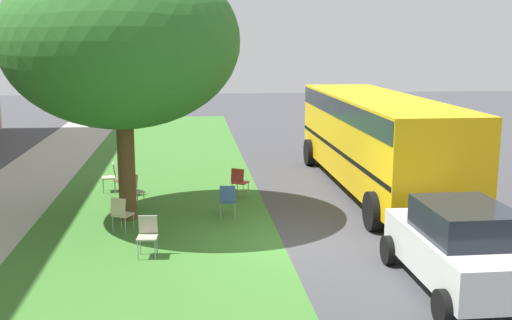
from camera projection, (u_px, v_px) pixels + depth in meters
ground at (292, 243)px, 14.09m from camera, size 80.00×80.00×0.00m
grass_verge at (150, 248)px, 13.75m from camera, size 48.00×6.00×0.01m
street_tree at (121, 41)px, 15.17m from camera, size 5.85×5.85×6.69m
chair_0 at (111, 175)px, 18.81m from camera, size 0.46×0.47×0.88m
chair_1 at (148, 233)px, 13.17m from camera, size 0.45×0.45×0.88m
chair_2 at (228, 199)px, 16.00m from camera, size 0.46×0.46×0.88m
chair_3 at (133, 189)px, 17.06m from camera, size 0.58×0.58×0.88m
chair_4 at (124, 178)px, 18.35m from camera, size 0.58×0.58×0.88m
chair_5 at (239, 180)px, 18.09m from camera, size 0.57×0.57×0.88m
chair_6 at (121, 212)px, 14.76m from camera, size 0.57×0.56×0.88m
parked_car at (460, 247)px, 11.33m from camera, size 3.70×1.92×1.65m
school_bus at (376, 134)px, 18.77m from camera, size 10.40×2.80×2.88m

